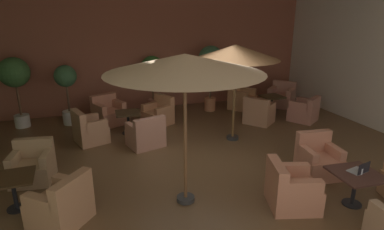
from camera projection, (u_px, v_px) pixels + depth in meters
The scene contains 26 objects.
ground_plane at pixel (199, 165), 7.12m from camera, with size 11.23×9.61×0.02m, color brown.
wall_back_brick at pixel (151, 50), 10.81m from camera, with size 11.23×0.08×3.96m, color brown.
cafe_table_front_left at pixel (356, 179), 5.51m from camera, with size 0.83×0.83×0.61m.
armchair_front_left_north at pixel (318, 160), 6.60m from camera, with size 0.82×0.81×0.87m.
armchair_front_left_east at pixel (291, 190), 5.52m from camera, with size 0.98×0.95×0.82m.
cafe_table_front_right at pixel (13, 184), 5.38m from camera, with size 0.72×0.72×0.61m.
armchair_front_right_east at pixel (61, 206), 5.07m from camera, with size 1.08×1.08×0.86m.
armchair_front_right_south at pixel (33, 166), 6.39m from camera, with size 0.85×0.83×0.80m.
cafe_table_mid_center at pixel (128, 118), 8.82m from camera, with size 0.67×0.67×0.61m.
armchair_mid_center_north at pixel (159, 114), 9.62m from camera, with size 0.99×0.99×0.84m.
armchair_mid_center_east at pixel (109, 113), 9.62m from camera, with size 1.04×1.05×0.86m.
armchair_mid_center_south at pixel (89, 131), 8.25m from camera, with size 0.92×0.93×0.87m.
armchair_mid_center_west at pixel (146, 135), 8.01m from camera, with size 0.96×0.90×0.81m.
cafe_table_rear_right at pixel (272, 100), 10.49m from camera, with size 0.69×0.69×0.61m.
armchair_rear_right_north at pixel (304, 111), 9.89m from camera, with size 1.01×1.02×0.78m.
armchair_rear_right_east at pixel (281, 97), 11.43m from camera, with size 1.10×1.11×0.86m.
armchair_rear_right_south at pixel (241, 100), 11.12m from camera, with size 1.07×1.07×0.85m.
armchair_rear_right_west at pixel (259, 113), 9.67m from camera, with size 1.04×1.05×0.83m.
patio_umbrella_tall_red at pixel (185, 64), 5.02m from camera, with size 2.55×2.55×2.61m.
patio_umbrella_center_beige at pixel (236, 53), 7.86m from camera, with size 2.16×2.16×2.47m.
potted_tree_left_corner at pixel (15, 77), 9.01m from camera, with size 0.84×0.84×2.03m.
potted_tree_mid_left at pixel (211, 63), 10.55m from camera, with size 0.81×0.81×2.18m.
potted_tree_mid_right at pixel (152, 72), 10.52m from camera, with size 0.74×0.74×1.87m.
potted_tree_right_corner at pixel (66, 86), 9.35m from camera, with size 0.63×0.63×1.77m.
iced_drink_cup at pixel (360, 171), 5.43m from camera, with size 0.08×0.08×0.11m, color silver.
open_laptop at pixel (360, 170), 5.48m from camera, with size 0.35×0.28×0.20m.
Camera 1 is at (-2.21, -6.05, 3.24)m, focal length 30.13 mm.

